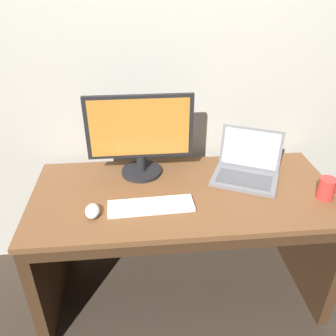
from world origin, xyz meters
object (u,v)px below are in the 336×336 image
(wired_keyboard, at_px, (151,206))
(computer_mouse, at_px, (92,211))
(coffee_mug, at_px, (327,188))
(laptop_space_gray, at_px, (246,169))
(external_monitor, at_px, (140,136))

(wired_keyboard, bearing_deg, computer_mouse, -173.93)
(coffee_mug, bearing_deg, laptop_space_gray, 146.18)
(external_monitor, bearing_deg, wired_keyboard, -83.70)
(wired_keyboard, xyz_separation_m, coffee_mug, (0.85, 0.00, 0.04))
(laptop_space_gray, xyz_separation_m, coffee_mug, (0.33, -0.22, 0.01))
(wired_keyboard, relative_size, computer_mouse, 3.94)
(computer_mouse, bearing_deg, laptop_space_gray, 13.13)
(laptop_space_gray, distance_m, wired_keyboard, 0.57)
(computer_mouse, bearing_deg, external_monitor, 50.92)
(external_monitor, height_order, wired_keyboard, external_monitor)
(laptop_space_gray, height_order, external_monitor, external_monitor)
(external_monitor, distance_m, coffee_mug, 0.95)
(computer_mouse, xyz_separation_m, coffee_mug, (1.12, 0.03, 0.03))
(laptop_space_gray, bearing_deg, external_monitor, 171.04)
(laptop_space_gray, bearing_deg, computer_mouse, -162.31)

